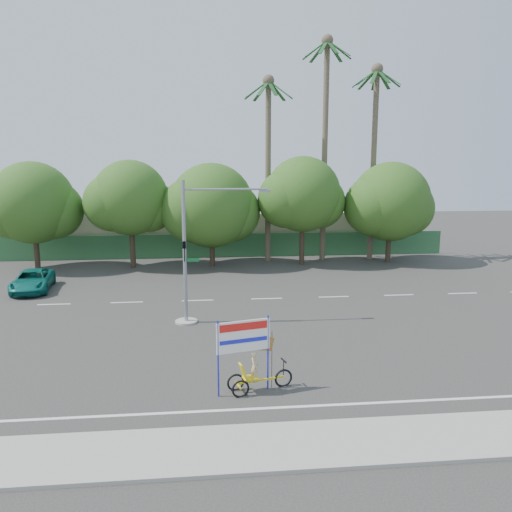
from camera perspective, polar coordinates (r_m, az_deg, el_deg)
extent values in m
plane|color=#33302D|center=(21.42, -1.53, -10.68)|extent=(120.00, 120.00, 0.00)
cube|color=gray|center=(14.67, 0.82, -21.01)|extent=(50.00, 2.40, 0.12)
cube|color=#336B3D|center=(42.00, -3.73, 1.21)|extent=(38.00, 0.08, 2.00)
cube|color=#C0AF99|center=(47.07, -16.23, 3.04)|extent=(12.00, 8.00, 4.00)
cube|color=#C0AF99|center=(47.27, 5.80, 3.18)|extent=(14.00, 8.00, 3.60)
cylinder|color=#473828|center=(40.39, -23.82, 1.06)|extent=(0.40, 0.40, 3.52)
sphere|color=#285519|center=(40.05, -24.15, 5.58)|extent=(6.00, 6.00, 6.00)
sphere|color=#285519|center=(39.97, -22.12, 4.91)|extent=(4.32, 4.32, 4.32)
sphere|color=#285519|center=(40.28, -26.06, 5.00)|extent=(4.56, 4.56, 4.56)
cylinder|color=#473828|center=(38.78, -13.95, 1.45)|extent=(0.40, 0.40, 3.74)
sphere|color=#285519|center=(38.41, -14.17, 6.47)|extent=(5.60, 5.60, 5.60)
sphere|color=#285519|center=(38.59, -12.21, 5.68)|extent=(4.03, 4.03, 4.03)
sphere|color=#285519|center=(38.39, -16.07, 5.86)|extent=(4.26, 4.26, 4.26)
cylinder|color=#473828|center=(38.42, -5.04, 1.30)|extent=(0.40, 0.40, 3.30)
sphere|color=#285519|center=(38.06, -5.11, 5.77)|extent=(6.40, 6.40, 6.40)
sphere|color=#285519|center=(38.45, -2.95, 5.06)|extent=(4.61, 4.61, 4.61)
sphere|color=#285519|center=(37.84, -7.29, 5.24)|extent=(4.86, 4.86, 4.86)
cylinder|color=#473828|center=(39.09, 5.27, 1.88)|extent=(0.40, 0.40, 3.87)
sphere|color=#285519|center=(38.72, 5.36, 7.04)|extent=(5.80, 5.80, 5.80)
sphere|color=#285519|center=(39.33, 7.13, 6.16)|extent=(4.18, 4.18, 4.18)
sphere|color=#285519|center=(38.27, 3.49, 6.50)|extent=(4.41, 4.41, 4.41)
cylinder|color=#473828|center=(41.03, 14.91, 1.67)|extent=(0.40, 0.40, 3.43)
sphere|color=#285519|center=(40.70, 15.11, 6.01)|extent=(6.20, 6.20, 6.20)
sphere|color=#285519|center=(41.53, 16.74, 5.26)|extent=(4.46, 4.46, 4.46)
sphere|color=#285519|center=(40.01, 13.34, 5.57)|extent=(4.71, 4.71, 4.71)
cylinder|color=#70604C|center=(40.56, 7.85, 11.44)|extent=(0.44, 0.44, 17.00)
sphere|color=#70604C|center=(41.60, 8.16, 23.23)|extent=(0.90, 0.90, 0.90)
cube|color=#1C4C21|center=(41.68, 9.49, 22.24)|extent=(1.91, 0.28, 1.36)
cube|color=#1C4C21|center=(42.20, 8.95, 22.10)|extent=(1.65, 1.44, 1.36)
cube|color=#1C4C21|center=(42.38, 8.04, 22.07)|extent=(0.61, 1.93, 1.36)
cube|color=#1C4C21|center=(42.13, 7.18, 22.16)|extent=(1.20, 1.80, 1.36)
cube|color=#1C4C21|center=(41.57, 6.74, 22.33)|extent=(1.89, 0.92, 1.36)
cube|color=#1C4C21|center=(40.96, 6.95, 22.51)|extent=(1.89, 0.92, 1.36)
cube|color=#1C4C21|center=(40.58, 7.73, 22.61)|extent=(1.20, 1.80, 1.36)
cube|color=#1C4C21|center=(40.62, 8.72, 22.58)|extent=(0.61, 1.93, 1.36)
cube|color=#1C4C21|center=(41.06, 9.41, 22.42)|extent=(1.65, 1.44, 1.36)
cylinder|color=#70604C|center=(41.67, 13.25, 9.86)|extent=(0.44, 0.44, 15.00)
sphere|color=#70604C|center=(42.30, 13.69, 20.06)|extent=(0.90, 0.90, 0.90)
cube|color=#1C4C21|center=(42.50, 14.92, 19.06)|extent=(1.91, 0.28, 1.36)
cube|color=#1C4C21|center=(42.99, 14.33, 18.98)|extent=(1.65, 1.44, 1.36)
cube|color=#1C4C21|center=(43.11, 13.44, 19.00)|extent=(0.61, 1.93, 1.36)
cube|color=#1C4C21|center=(42.81, 12.64, 19.09)|extent=(1.20, 1.80, 1.36)
cube|color=#1C4C21|center=(42.22, 12.30, 19.23)|extent=(1.89, 0.92, 1.36)
cube|color=#1C4C21|center=(41.61, 12.59, 19.35)|extent=(1.89, 0.92, 1.36)
cube|color=#1C4C21|center=(41.28, 13.40, 19.40)|extent=(1.20, 1.80, 1.36)
cube|color=#1C4C21|center=(41.38, 14.33, 19.33)|extent=(0.61, 1.93, 1.36)
cube|color=#1C4C21|center=(41.86, 14.93, 19.20)|extent=(1.65, 1.44, 1.36)
cylinder|color=#70604C|center=(39.75, 1.39, 9.39)|extent=(0.44, 0.44, 14.00)
sphere|color=#70604C|center=(40.24, 1.43, 19.41)|extent=(0.90, 0.90, 0.90)
cube|color=#1C4C21|center=(40.27, 2.83, 18.45)|extent=(1.91, 0.28, 1.36)
cube|color=#1C4C21|center=(40.83, 2.38, 18.34)|extent=(1.65, 1.44, 1.36)
cube|color=#1C4C21|center=(41.07, 1.50, 18.30)|extent=(0.61, 1.93, 1.36)
cube|color=#1C4C21|center=(40.89, 0.59, 18.34)|extent=(1.20, 1.80, 1.36)
cube|color=#1C4C21|center=(40.36, 0.05, 18.44)|extent=(1.89, 0.92, 1.36)
cube|color=#1C4C21|center=(39.72, 0.15, 18.57)|extent=(1.89, 0.92, 1.36)
cube|color=#1C4C21|center=(39.28, 0.87, 18.66)|extent=(1.20, 1.80, 1.36)
cube|color=#1C4C21|center=(39.25, 1.86, 18.66)|extent=(0.61, 1.93, 1.36)
cube|color=#1C4C21|center=(39.64, 2.64, 18.58)|extent=(1.65, 1.44, 1.36)
cylinder|color=gray|center=(25.15, -7.96, -7.41)|extent=(1.10, 1.10, 0.10)
cylinder|color=gray|center=(24.32, -8.16, 0.35)|extent=(0.18, 0.18, 7.00)
cylinder|color=gray|center=(23.98, -3.53, 7.63)|extent=(4.00, 0.10, 0.10)
cube|color=gray|center=(24.13, 1.02, 7.43)|extent=(0.55, 0.20, 0.12)
imported|color=black|center=(24.09, -8.19, 0.49)|extent=(0.16, 0.20, 1.00)
cube|color=#14662D|center=(24.37, -7.32, -0.45)|extent=(0.70, 0.04, 0.18)
torus|color=black|center=(18.11, 3.15, -13.76)|extent=(0.67, 0.24, 0.67)
torus|color=black|center=(17.82, -2.34, -14.24)|extent=(0.62, 0.22, 0.62)
torus|color=black|center=(17.34, -1.77, -14.96)|extent=(0.62, 0.22, 0.62)
cube|color=yellow|center=(17.80, 0.59, -13.98)|extent=(1.64, 0.46, 0.06)
cube|color=yellow|center=(17.57, -2.06, -14.54)|extent=(0.20, 0.59, 0.05)
cube|color=yellow|center=(17.62, -0.65, -13.75)|extent=(0.58, 0.52, 0.06)
cube|color=yellow|center=(17.43, -1.50, -13.04)|extent=(0.32, 0.46, 0.53)
cylinder|color=black|center=(17.95, 3.17, -12.61)|extent=(0.04, 0.04, 0.54)
cube|color=black|center=(17.84, 3.18, -11.83)|extent=(0.15, 0.44, 0.04)
imported|color=#CCB284|center=(17.51, -0.18, -12.57)|extent=(0.34, 0.44, 1.07)
cylinder|color=#1B20CB|center=(16.98, -4.35, -11.67)|extent=(0.07, 0.07, 2.66)
cylinder|color=#1B20CB|center=(17.50, 1.37, -10.95)|extent=(0.07, 0.07, 2.66)
cube|color=white|center=(16.97, -1.46, -9.15)|extent=(1.83, 0.50, 1.09)
cube|color=red|center=(16.83, -1.42, -8.08)|extent=(1.63, 0.42, 0.26)
cube|color=#1B20CB|center=(16.99, -1.42, -9.66)|extent=(1.63, 0.42, 0.14)
cylinder|color=black|center=(17.66, 1.82, -11.79)|extent=(0.02, 0.02, 2.07)
cube|color=red|center=(17.31, 0.75, -9.97)|extent=(0.85, 0.23, 0.65)
imported|color=#0F6B61|center=(33.82, -24.18, -2.58)|extent=(2.69, 4.84, 1.28)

